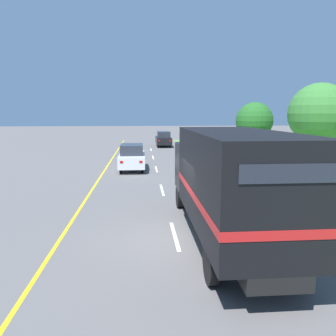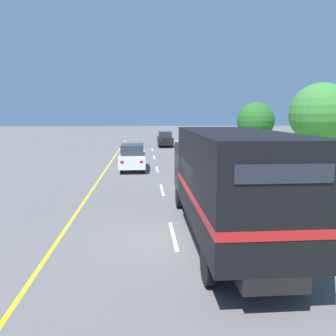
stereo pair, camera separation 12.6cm
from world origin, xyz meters
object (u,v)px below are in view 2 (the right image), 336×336
at_px(horse_trailer_truck, 227,180).
at_px(roadside_tree_mid, 256,121).
at_px(lead_car_white, 133,157).
at_px(roadside_tree_near, 320,114).
at_px(lead_car_black_ahead, 165,139).
at_px(highway_sign, 257,154).

bearing_deg(horse_trailer_truck, roadside_tree_mid, 68.82).
relative_size(lead_car_white, roadside_tree_near, 0.71).
height_order(horse_trailer_truck, lead_car_black_ahead, horse_trailer_truck).
height_order(lead_car_white, roadside_tree_near, roadside_tree_near).
bearing_deg(highway_sign, lead_car_black_ahead, 100.22).
height_order(horse_trailer_truck, roadside_tree_near, roadside_tree_near).
bearing_deg(roadside_tree_near, roadside_tree_mid, 111.70).
bearing_deg(horse_trailer_truck, roadside_tree_near, 52.77).
distance_m(lead_car_black_ahead, roadside_tree_mid, 13.36).
bearing_deg(roadside_tree_mid, highway_sign, -108.43).
distance_m(lead_car_white, highway_sign, 8.89).
bearing_deg(roadside_tree_near, lead_car_white, 179.33).
distance_m(horse_trailer_truck, lead_car_white, 14.13).
bearing_deg(lead_car_black_ahead, highway_sign, -79.78).
bearing_deg(horse_trailer_truck, lead_car_white, 103.72).
distance_m(lead_car_white, roadside_tree_mid, 12.94).
relative_size(lead_car_black_ahead, roadside_tree_near, 0.74).
relative_size(horse_trailer_truck, lead_car_black_ahead, 1.87).
xyz_separation_m(horse_trailer_truck, roadside_tree_near, (10.28, 13.53, 2.03)).
xyz_separation_m(horse_trailer_truck, roadside_tree_mid, (7.73, 19.95, 1.36)).
xyz_separation_m(lead_car_white, lead_car_black_ahead, (3.39, 16.91, 0.00)).
xyz_separation_m(lead_car_black_ahead, roadside_tree_near, (10.24, -17.07, 3.05)).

